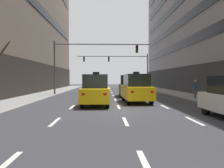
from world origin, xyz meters
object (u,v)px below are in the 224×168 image
object	(u,v)px
traffic_signal_1	(121,63)
car_driving_1	(129,86)
taxi_driving_2	(136,88)
taxi_driving_0	(96,90)
traffic_signal_0	(87,56)
pedestrian_0	(195,88)

from	to	relation	value
traffic_signal_1	car_driving_1	bearing A→B (deg)	-91.54
car_driving_1	traffic_signal_1	size ratio (longest dim) A/B	0.37
traffic_signal_1	taxi_driving_2	bearing A→B (deg)	-91.12
taxi_driving_0	traffic_signal_0	bearing A→B (deg)	98.60
car_driving_1	traffic_signal_0	distance (m)	6.01
taxi_driving_0	taxi_driving_2	distance (m)	3.57
taxi_driving_2	traffic_signal_0	xyz separation A→B (m)	(-4.53, 7.80, 3.35)
traffic_signal_0	taxi_driving_2	bearing A→B (deg)	-59.87
traffic_signal_1	pedestrian_0	size ratio (longest dim) A/B	7.63
taxi_driving_0	pedestrian_0	size ratio (longest dim) A/B	2.75
traffic_signal_0	traffic_signal_1	distance (m)	14.93
traffic_signal_0	taxi_driving_0	bearing A→B (deg)	-81.40
car_driving_1	taxi_driving_0	bearing A→B (deg)	-112.21
taxi_driving_0	car_driving_1	size ratio (longest dim) A/B	0.96
taxi_driving_2	traffic_signal_1	bearing A→B (deg)	88.88
taxi_driving_0	pedestrian_0	xyz separation A→B (m)	(8.68, 4.05, 0.01)
taxi_driving_0	traffic_signal_1	world-z (taller)	traffic_signal_1
traffic_signal_1	traffic_signal_0	bearing A→B (deg)	-109.38
traffic_signal_0	traffic_signal_1	size ratio (longest dim) A/B	0.88
taxi_driving_0	car_driving_1	distance (m)	8.11
car_driving_1	taxi_driving_2	distance (m)	5.69
taxi_driving_0	traffic_signal_0	world-z (taller)	traffic_signal_0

